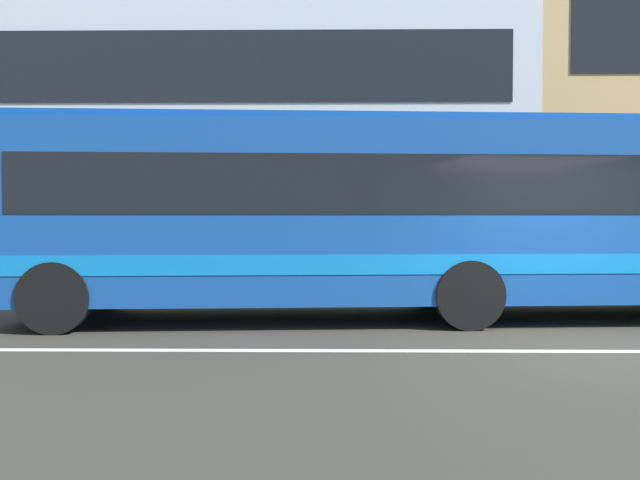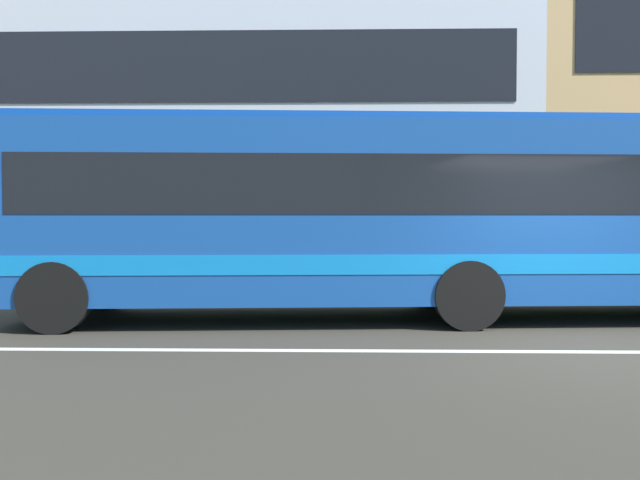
# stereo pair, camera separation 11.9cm
# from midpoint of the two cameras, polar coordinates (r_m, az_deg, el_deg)

# --- Properties ---
(ground_plane) EXTENTS (160.00, 160.00, 0.00)m
(ground_plane) POSITION_cam_midpoint_polar(r_m,az_deg,el_deg) (8.69, 23.44, -8.86)
(ground_plane) COLOR #36332B
(lane_centre_line) EXTENTS (60.00, 0.16, 0.01)m
(lane_centre_line) POSITION_cam_midpoint_polar(r_m,az_deg,el_deg) (8.69, 23.44, -8.83)
(lane_centre_line) COLOR silver
(lane_centre_line) RESTS_ON ground_plane
(hedge_row_far) EXTENTS (17.98, 1.10, 0.90)m
(hedge_row_far) POSITION_cam_midpoint_polar(r_m,az_deg,el_deg) (14.69, 5.22, -2.61)
(hedge_row_far) COLOR #28641A
(hedge_row_far) RESTS_ON ground_plane
(apartment_block_left) EXTENTS (21.35, 10.33, 10.30)m
(apartment_block_left) POSITION_cam_midpoint_polar(r_m,az_deg,el_deg) (24.97, -9.43, 10.03)
(apartment_block_left) COLOR silver
(apartment_block_left) RESTS_ON ground_plane
(transit_bus) EXTENTS (12.26, 3.39, 3.12)m
(transit_bus) POSITION_cam_midpoint_polar(r_m,az_deg,el_deg) (10.62, 7.39, 2.56)
(transit_bus) COLOR #154492
(transit_bus) RESTS_ON ground_plane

